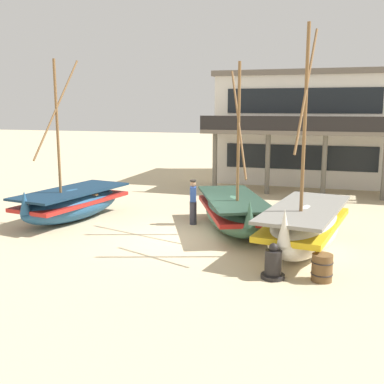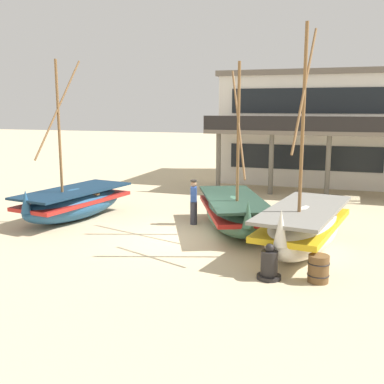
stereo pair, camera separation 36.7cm
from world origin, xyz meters
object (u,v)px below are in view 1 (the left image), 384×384
(fisherman_by_hull, at_px, (193,203))
(fishing_boat_near_left, at_px, (233,212))
(fishing_boat_far_right, at_px, (72,203))
(fishing_boat_centre_large, at_px, (305,227))
(wooden_barrel, at_px, (322,268))
(capstan_winch, at_px, (273,264))
(harbor_building_main, at_px, (305,127))

(fisherman_by_hull, bearing_deg, fishing_boat_near_left, -11.60)
(fishing_boat_near_left, height_order, fisherman_by_hull, fishing_boat_near_left)
(fishing_boat_far_right, height_order, fisherman_by_hull, fishing_boat_far_right)
(fishing_boat_centre_large, height_order, fisherman_by_hull, fishing_boat_centre_large)
(wooden_barrel, bearing_deg, capstan_winch, -171.83)
(fisherman_by_hull, xyz_separation_m, wooden_barrel, (4.81, -4.49, -0.48))
(fishing_boat_near_left, bearing_deg, harbor_building_main, 83.55)
(fishing_boat_near_left, height_order, fishing_boat_centre_large, fishing_boat_centre_large)
(fishing_boat_far_right, height_order, wooden_barrel, fishing_boat_far_right)
(fishing_boat_far_right, distance_m, wooden_barrel, 10.26)
(fisherman_by_hull, xyz_separation_m, capstan_winch, (3.60, -4.66, -0.47))
(capstan_winch, relative_size, wooden_barrel, 1.33)
(fishing_boat_near_left, xyz_separation_m, capstan_winch, (2.00, -4.33, -0.30))
(fishing_boat_centre_large, distance_m, capstan_winch, 2.67)
(fishing_boat_centre_large, height_order, wooden_barrel, fishing_boat_centre_large)
(fisherman_by_hull, height_order, capstan_winch, fisherman_by_hull)
(harbor_building_main, bearing_deg, fisherman_by_hull, -103.62)
(fishing_boat_near_left, xyz_separation_m, harbor_building_main, (1.48, 13.06, 2.50))
(fishing_boat_far_right, xyz_separation_m, fisherman_by_hull, (4.71, 0.69, 0.18))
(capstan_winch, bearing_deg, fishing_boat_near_left, 114.74)
(fisherman_by_hull, distance_m, wooden_barrel, 6.60)
(fishing_boat_near_left, bearing_deg, capstan_winch, -65.26)
(fisherman_by_hull, xyz_separation_m, harbor_building_main, (3.08, 12.73, 2.33))
(capstan_winch, xyz_separation_m, wooden_barrel, (1.21, 0.17, -0.02))
(fishing_boat_far_right, bearing_deg, fishing_boat_near_left, 3.27)
(capstan_winch, bearing_deg, harbor_building_main, 91.71)
(fishing_boat_near_left, relative_size, harbor_building_main, 0.58)
(fishing_boat_near_left, bearing_deg, fisherman_by_hull, 168.40)
(wooden_barrel, bearing_deg, fishing_boat_far_right, 158.26)
(fishing_boat_near_left, distance_m, capstan_winch, 4.78)
(wooden_barrel, bearing_deg, harbor_building_main, 95.72)
(fishing_boat_far_right, bearing_deg, fishing_boat_centre_large, -8.94)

